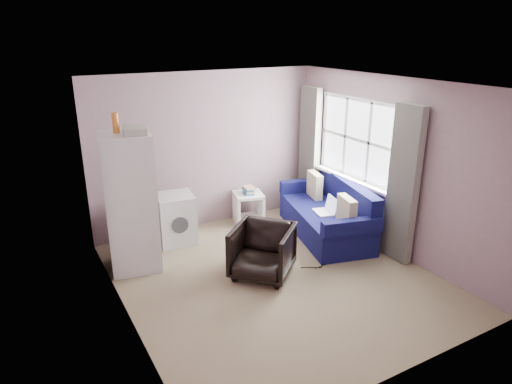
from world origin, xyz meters
TOP-DOWN VIEW (x-y plane):
  - room at (0.02, 0.01)m, footprint 3.84×4.24m
  - armchair at (-0.11, 0.14)m, footprint 1.02×1.02m
  - fridge at (-1.50, 1.21)m, footprint 0.75×0.74m
  - washing_machine at (-0.75, 1.66)m, footprint 0.61×0.61m
  - side_table at (0.58, 1.80)m, footprint 0.56×0.56m
  - sofa at (1.45, 0.74)m, footprint 1.34×2.12m
  - window_dressing at (1.78, 0.70)m, footprint 0.17×2.62m
  - floor_cables at (0.66, -0.05)m, footprint 0.45×0.16m

SIDE VIEW (x-z plane):
  - floor_cables at x=0.66m, z-range 0.00..0.01m
  - side_table at x=0.58m, z-range -0.02..0.61m
  - sofa at x=1.45m, z-range -0.12..0.76m
  - armchair at x=-0.11m, z-range 0.00..0.77m
  - washing_machine at x=-0.75m, z-range 0.02..0.78m
  - fridge at x=-1.50m, z-range -0.11..2.00m
  - window_dressing at x=1.78m, z-range 0.02..2.20m
  - room at x=0.02m, z-range -0.02..2.52m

